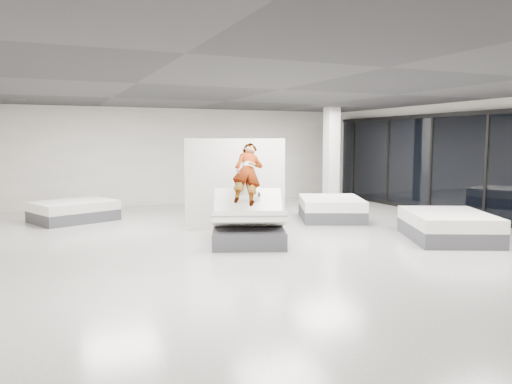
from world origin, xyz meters
TOP-DOWN VIEW (x-y plane):
  - room at (0.00, 0.00)m, footprint 14.00×14.04m
  - hero_bed at (-0.72, 0.08)m, footprint 2.05×2.33m
  - person at (-0.61, 0.38)m, footprint 1.12×1.65m
  - remote at (-0.53, -0.03)m, footprint 0.10×0.15m
  - divider_panel at (-0.43, 1.65)m, footprint 2.36×0.69m
  - flat_bed_right_far at (2.52, 2.08)m, footprint 2.32×2.59m
  - flat_bed_right_near at (3.35, -1.35)m, footprint 2.39×2.66m
  - flat_bed_left_far at (-3.96, 4.46)m, footprint 2.39×2.12m
  - column at (4.00, 4.50)m, footprint 0.40×0.40m
  - storefront_glazing at (5.90, 0.00)m, footprint 0.12×13.40m

SIDE VIEW (x-z plane):
  - flat_bed_left_far at x=-3.96m, z-range 0.00..0.54m
  - flat_bed_right_far at x=2.52m, z-range 0.00..0.59m
  - flat_bed_right_near at x=3.35m, z-range 0.00..0.60m
  - hero_bed at x=-0.72m, z-range -0.22..0.98m
  - remote at x=-0.53m, z-range 0.98..1.06m
  - divider_panel at x=-0.43m, z-range 0.00..2.19m
  - person at x=-0.61m, z-range 0.49..1.97m
  - storefront_glazing at x=5.90m, z-range -0.01..2.91m
  - room at x=0.00m, z-range 0.00..3.20m
  - column at x=4.00m, z-range 0.00..3.20m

